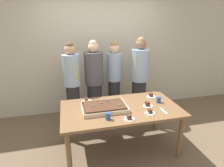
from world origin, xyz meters
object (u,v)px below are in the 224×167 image
party_table (121,112)px  cake_server_utensil (164,111)px  plated_slice_center_front (129,118)px  drink_cup_middle (108,116)px  person_far_right_suit (114,79)px  plated_slice_far_right (150,112)px  person_serving_front (72,85)px  person_green_shirt_behind (94,82)px  drink_cup_nearest (159,100)px  person_striped_tie_right (139,78)px  plated_slice_near_right (148,105)px  sheet_cake (104,107)px  plated_slice_near_left (151,96)px  plated_slice_far_left (86,101)px

party_table → cake_server_utensil: cake_server_utensil is taller
cake_server_utensil → plated_slice_center_front: bearing=-169.5°
drink_cup_middle → person_far_right_suit: 1.46m
plated_slice_far_right → person_serving_front: (-1.04, 1.13, 0.11)m
party_table → plated_slice_far_right: size_ratio=12.02×
plated_slice_far_right → person_green_shirt_behind: person_green_shirt_behind is taller
drink_cup_nearest → person_striped_tie_right: size_ratio=0.06×
plated_slice_near_right → person_green_shirt_behind: (-0.68, 1.02, 0.09)m
drink_cup_middle → cake_server_utensil: (0.85, 0.03, -0.05)m
plated_slice_far_right → party_table: bearing=141.6°
plated_slice_far_right → drink_cup_middle: drink_cup_middle is taller
party_table → person_striped_tie_right: person_striped_tie_right is taller
cake_server_utensil → person_green_shirt_behind: person_green_shirt_behind is taller
plated_slice_near_right → sheet_cake: bearing=174.3°
person_serving_front → sheet_cake: bearing=0.0°
person_green_shirt_behind → plated_slice_near_left: bearing=51.8°
plated_slice_near_left → drink_cup_middle: 1.07m
party_table → sheet_cake: 0.28m
party_table → plated_slice_near_left: 0.69m
drink_cup_middle → person_striped_tie_right: 1.51m
party_table → plated_slice_center_front: size_ratio=12.02×
plated_slice_near_left → drink_cup_middle: (-0.90, -0.58, 0.03)m
plated_slice_center_front → drink_cup_nearest: (0.64, 0.41, 0.03)m
plated_slice_near_right → plated_slice_near_left: bearing=57.6°
person_green_shirt_behind → person_serving_front: bearing=-75.0°
plated_slice_near_right → person_far_right_suit: size_ratio=0.09×
plated_slice_center_front → person_far_right_suit: size_ratio=0.09×
plated_slice_near_left → plated_slice_far_left: (-1.12, 0.07, -0.00)m
drink_cup_middle → plated_slice_center_front: bearing=-14.5°
sheet_cake → person_striped_tie_right: (0.91, 0.88, 0.11)m
plated_slice_near_right → person_striped_tie_right: person_striped_tie_right is taller
sheet_cake → person_far_right_suit: person_far_right_suit is taller
plated_slice_near_left → plated_slice_far_right: bearing=-116.1°
cake_server_utensil → person_far_right_suit: person_far_right_suit is taller
person_serving_front → cake_server_utensil: bearing=21.4°
plated_slice_near_right → plated_slice_far_right: bearing=-105.7°
party_table → person_striped_tie_right: 1.13m
plated_slice_center_front → person_serving_front: (-0.69, 1.23, 0.11)m
person_serving_front → person_far_right_suit: person_serving_front is taller
plated_slice_near_left → person_far_right_suit: (-0.46, 0.81, 0.09)m
plated_slice_far_left → plated_slice_near_right: bearing=-23.8°
cake_server_utensil → person_serving_front: bearing=138.4°
sheet_cake → person_green_shirt_behind: size_ratio=0.40×
plated_slice_far_right → cake_server_utensil: (0.23, 0.01, -0.02)m
plated_slice_far_left → cake_server_utensil: plated_slice_far_left is taller
person_serving_front → drink_cup_nearest: bearing=31.4°
drink_cup_nearest → cake_server_utensil: size_ratio=0.50×
plated_slice_near_right → drink_cup_middle: bearing=-160.2°
plated_slice_near_right → plated_slice_far_left: plated_slice_near_right is taller
party_table → plated_slice_near_left: plated_slice_near_left is taller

